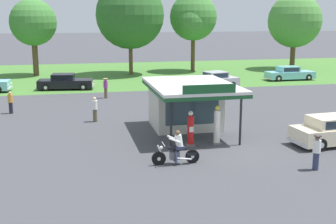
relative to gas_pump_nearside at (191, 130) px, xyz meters
name	(u,v)px	position (x,y,z in m)	size (l,w,h in m)	color
ground_plane	(235,148)	(2.13, -0.89, -0.83)	(300.00, 300.00, 0.00)	#424247
grass_verge_strip	(142,73)	(2.13, 29.11, -0.83)	(120.00, 24.00, 0.01)	#477A33
service_station_kiosk	(187,101)	(0.71, 3.51, 0.82)	(4.56, 6.58, 3.29)	beige
gas_pump_nearside	(191,130)	(0.00, 0.00, 0.00)	(0.44, 0.44, 1.84)	slate
gas_pump_offside	(217,126)	(1.42, 0.00, 0.12)	(0.44, 0.44, 2.07)	slate
motorcycle_with_rider	(177,150)	(-1.38, -2.68, -0.18)	(2.20, 0.70, 1.58)	black
featured_classic_sedan	(336,131)	(7.47, -1.37, -0.13)	(5.08, 2.19, 1.52)	beige
parked_car_back_row_right	(65,82)	(-6.41, 19.53, -0.19)	(5.18, 2.44, 1.41)	black
parked_car_back_row_centre	(213,81)	(6.76, 16.96, -0.13)	(5.19, 3.00, 1.55)	#B7B7BC
parked_car_back_row_far_left	(289,74)	(16.21, 20.54, -0.18)	(5.17, 1.92, 1.43)	#7AC6D1
bystander_standing_back_lot	(10,102)	(-9.98, 10.02, -0.04)	(0.34, 0.34, 1.52)	black
bystander_strolling_foreground	(106,87)	(-3.18, 14.38, 0.04)	(0.36, 0.36, 1.63)	brown
bystander_leaning_by_kiosk	(95,109)	(-4.50, 6.36, -0.01)	(0.34, 0.34, 1.58)	brown
bystander_admiring_sedan	(317,152)	(4.36, -4.70, -0.01)	(0.34, 0.34, 1.56)	#2D3351
tree_oak_distant_spare	(295,21)	(20.98, 29.07, 5.03)	(6.46, 6.46, 9.12)	brown
tree_oak_far_left	(129,16)	(0.68, 28.25, 5.61)	(7.52, 7.52, 10.37)	brown
tree_oak_right	(193,18)	(8.30, 29.57, 5.37)	(5.50, 5.63, 9.11)	brown
tree_oak_far_right	(34,23)	(-9.58, 29.73, 4.86)	(5.05, 5.05, 8.33)	brown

